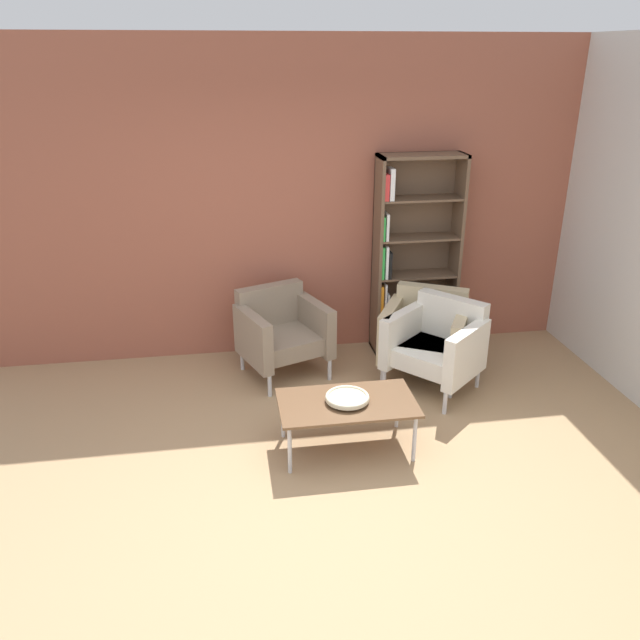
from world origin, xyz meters
TOP-DOWN VIEW (x-y plane):
  - ground_plane at (0.00, 0.00)m, footprint 8.32×8.32m
  - brick_back_panel at (0.00, 2.46)m, footprint 6.40×0.12m
  - bookshelf_tall at (1.20, 2.26)m, footprint 0.80×0.30m
  - coffee_table_low at (0.27, 0.59)m, footprint 1.00×0.56m
  - decorative_bowl at (0.27, 0.59)m, footprint 0.32×0.32m
  - armchair_spare_guest at (-0.08, 1.90)m, footprint 0.90×0.86m
  - armchair_by_bookshelf at (1.22, 1.41)m, footprint 0.94×0.95m
  - armchair_corner_red at (1.20, 1.65)m, footprint 0.93×0.90m

SIDE VIEW (x-z plane):
  - ground_plane at x=0.00m, z-range 0.00..0.00m
  - coffee_table_low at x=0.27m, z-range 0.17..0.57m
  - armchair_spare_guest at x=-0.08m, z-range 0.02..0.80m
  - armchair_by_bookshelf at x=1.22m, z-range 0.02..0.80m
  - armchair_corner_red at x=1.20m, z-range 0.02..0.80m
  - decorative_bowl at x=0.27m, z-range 0.41..0.46m
  - bookshelf_tall at x=1.20m, z-range -0.02..1.88m
  - brick_back_panel at x=0.00m, z-range 0.00..2.90m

